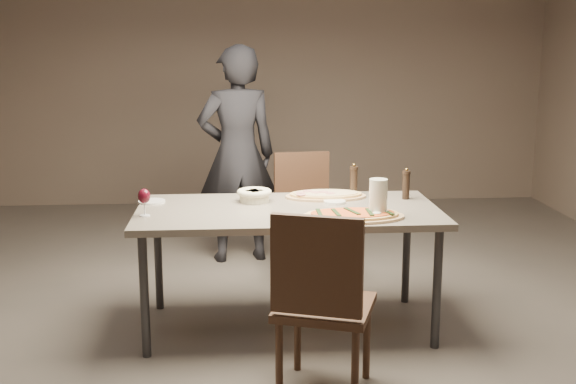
{
  "coord_description": "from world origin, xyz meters",
  "views": [
    {
      "loc": [
        -0.31,
        -4.18,
        1.74
      ],
      "look_at": [
        0.0,
        0.0,
        0.85
      ],
      "focal_mm": 45.0,
      "sensor_mm": 36.0,
      "label": 1
    }
  ],
  "objects": [
    {
      "name": "oil_dish",
      "position": [
        0.3,
        0.12,
        0.76
      ],
      "size": [
        0.13,
        0.13,
        0.02
      ],
      "rotation": [
        0.0,
        0.0,
        -0.12
      ],
      "color": "white",
      "rests_on": "dining_table"
    },
    {
      "name": "side_plate",
      "position": [
        -0.83,
        0.23,
        0.76
      ],
      "size": [
        0.17,
        0.17,
        0.01
      ],
      "rotation": [
        0.0,
        0.0,
        0.42
      ],
      "color": "white",
      "rests_on": "dining_table"
    },
    {
      "name": "pepper_mill_right",
      "position": [
        0.76,
        0.2,
        0.84
      ],
      "size": [
        0.05,
        0.05,
        0.2
      ],
      "rotation": [
        0.0,
        0.0,
        -0.25
      ],
      "color": "black",
      "rests_on": "dining_table"
    },
    {
      "name": "pepper_mill_left",
      "position": [
        0.45,
        0.35,
        0.85
      ],
      "size": [
        0.05,
        0.05,
        0.21
      ],
      "rotation": [
        0.0,
        0.0,
        -0.41
      ],
      "color": "black",
      "rests_on": "dining_table"
    },
    {
      "name": "bread_basket",
      "position": [
        -0.2,
        0.2,
        0.8
      ],
      "size": [
        0.21,
        0.21,
        0.08
      ],
      "rotation": [
        0.0,
        0.0,
        0.31
      ],
      "color": "beige",
      "rests_on": "dining_table"
    },
    {
      "name": "zucchini_pizza",
      "position": [
        0.35,
        -0.26,
        0.77
      ],
      "size": [
        0.59,
        0.33,
        0.05
      ],
      "rotation": [
        0.0,
        0.0,
        -0.16
      ],
      "color": "tan",
      "rests_on": "dining_table"
    },
    {
      "name": "chair_far",
      "position": [
        0.2,
        0.98,
        0.51
      ],
      "size": [
        0.48,
        0.48,
        0.92
      ],
      "rotation": [
        0.0,
        0.0,
        3.26
      ],
      "color": "#3E271A",
      "rests_on": "ground"
    },
    {
      "name": "dining_table",
      "position": [
        0.0,
        0.0,
        0.69
      ],
      "size": [
        1.8,
        0.9,
        0.75
      ],
      "color": "slate",
      "rests_on": "ground"
    },
    {
      "name": "diner",
      "position": [
        -0.3,
        1.42,
        0.85
      ],
      "size": [
        0.69,
        0.52,
        1.7
      ],
      "primitive_type": "imported",
      "rotation": [
        0.0,
        0.0,
        3.33
      ],
      "color": "black",
      "rests_on": "ground"
    },
    {
      "name": "carafe",
      "position": [
        0.5,
        -0.23,
        0.86
      ],
      "size": [
        0.1,
        0.1,
        0.22
      ],
      "rotation": [
        0.0,
        0.0,
        -0.1
      ],
      "color": "silver",
      "rests_on": "dining_table"
    },
    {
      "name": "room",
      "position": [
        0.0,
        0.0,
        1.4
      ],
      "size": [
        7.0,
        7.0,
        7.0
      ],
      "color": "#605952",
      "rests_on": "ground"
    },
    {
      "name": "wine_glass",
      "position": [
        -0.83,
        -0.13,
        0.86
      ],
      "size": [
        0.07,
        0.07,
        0.16
      ],
      "rotation": [
        0.0,
        0.0,
        0.4
      ],
      "color": "silver",
      "rests_on": "dining_table"
    },
    {
      "name": "chair_near",
      "position": [
        0.09,
        -0.92,
        0.54
      ],
      "size": [
        0.57,
        0.57,
        0.96
      ],
      "rotation": [
        0.0,
        0.0,
        -0.33
      ],
      "color": "#3E271A",
      "rests_on": "ground"
    },
    {
      "name": "ham_pizza",
      "position": [
        0.26,
        0.28,
        0.77
      ],
      "size": [
        0.52,
        0.29,
        0.04
      ],
      "rotation": [
        0.0,
        0.0,
        -0.05
      ],
      "color": "tan",
      "rests_on": "dining_table"
    }
  ]
}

